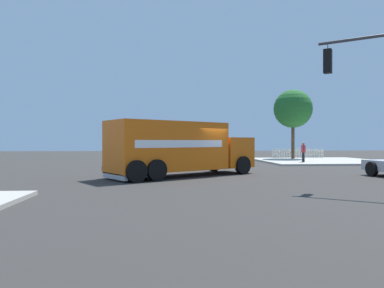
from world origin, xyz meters
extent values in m
plane|color=#33302D|center=(0.00, 0.00, 0.00)|extent=(100.00, 100.00, 0.00)
cube|color=#B2ADA0|center=(-11.84, -11.84, 0.07)|extent=(10.62, 10.62, 0.14)
cube|color=orange|center=(1.97, 0.85, 1.59)|extent=(6.48, 5.34, 2.48)
cube|color=orange|center=(-1.55, -1.40, 1.20)|extent=(2.89, 3.05, 1.70)
cube|color=black|center=(-2.27, -1.87, 1.54)|extent=(1.15, 1.74, 0.88)
cube|color=#B2B2B7|center=(4.48, 2.45, 0.19)|extent=(1.41, 2.05, 0.21)
cube|color=white|center=(2.62, -0.17, 1.71)|extent=(4.37, 2.80, 0.36)
cube|color=white|center=(1.31, 1.87, 1.71)|extent=(4.37, 2.80, 0.36)
cylinder|color=black|center=(-0.84, -2.42, 0.50)|extent=(0.99, 0.77, 1.00)
cylinder|color=black|center=(-2.18, -0.33, 0.50)|extent=(0.99, 0.77, 1.00)
cylinder|color=black|center=(3.88, 0.60, 0.50)|extent=(0.99, 0.77, 1.00)
cylinder|color=black|center=(2.54, 2.69, 0.50)|extent=(0.99, 0.77, 1.00)
cylinder|color=black|center=(4.77, 1.17, 0.50)|extent=(0.99, 0.77, 1.00)
cylinder|color=black|center=(3.43, 3.26, 0.50)|extent=(0.99, 0.77, 1.00)
cylinder|color=#38383D|center=(-5.62, 6.45, 5.73)|extent=(3.34, 2.47, 0.12)
cylinder|color=#38383D|center=(-4.27, 5.46, 5.61)|extent=(0.03, 0.03, 0.25)
cube|color=black|center=(-4.27, 5.46, 5.01)|extent=(0.42, 0.42, 0.95)
sphere|color=red|center=(-4.38, 5.32, 5.32)|extent=(0.20, 0.20, 0.20)
sphere|color=#EFA314|center=(-4.38, 5.32, 5.01)|extent=(0.20, 0.20, 0.20)
sphere|color=#19CC4C|center=(-4.38, 5.32, 4.70)|extent=(0.20, 0.20, 0.20)
cylinder|color=black|center=(-8.69, 1.32, 0.38)|extent=(0.33, 0.78, 0.76)
cylinder|color=black|center=(-9.28, -9.31, 0.54)|extent=(0.14, 0.14, 0.80)
cylinder|color=black|center=(-9.29, -9.14, 0.54)|extent=(0.14, 0.14, 0.80)
cube|color=#BF333F|center=(-9.29, -9.23, 1.23)|extent=(0.24, 0.35, 0.60)
sphere|color=#936B4C|center=(-9.29, -9.23, 1.64)|extent=(0.22, 0.22, 0.22)
cylinder|color=#BF333F|center=(-9.27, -9.45, 1.26)|extent=(0.09, 0.09, 0.54)
cylinder|color=#BF333F|center=(-9.30, -9.01, 1.26)|extent=(0.09, 0.09, 0.54)
cube|color=silver|center=(-14.54, -16.90, 0.61)|extent=(0.08, 0.04, 0.95)
cube|color=silver|center=(-14.36, -16.90, 0.61)|extent=(0.08, 0.04, 0.95)
cube|color=silver|center=(-14.18, -16.90, 0.61)|extent=(0.08, 0.04, 0.95)
cube|color=silver|center=(-14.00, -16.90, 0.61)|extent=(0.08, 0.04, 0.95)
cube|color=silver|center=(-13.82, -16.90, 0.61)|extent=(0.08, 0.04, 0.95)
cube|color=silver|center=(-13.64, -16.90, 0.61)|extent=(0.08, 0.04, 0.95)
cube|color=silver|center=(-13.46, -16.90, 0.61)|extent=(0.08, 0.04, 0.95)
cube|color=silver|center=(-13.28, -16.90, 0.61)|extent=(0.08, 0.04, 0.95)
cube|color=silver|center=(-13.10, -16.90, 0.61)|extent=(0.08, 0.04, 0.95)
cube|color=silver|center=(-12.92, -16.90, 0.61)|extent=(0.08, 0.04, 0.95)
cube|color=silver|center=(-12.74, -16.90, 0.61)|extent=(0.08, 0.04, 0.95)
cube|color=silver|center=(-12.56, -16.90, 0.61)|extent=(0.08, 0.04, 0.95)
cube|color=silver|center=(-12.38, -16.90, 0.61)|extent=(0.08, 0.04, 0.95)
cube|color=silver|center=(-12.20, -16.90, 0.61)|extent=(0.08, 0.04, 0.95)
cube|color=silver|center=(-12.02, -16.90, 0.61)|extent=(0.08, 0.04, 0.95)
cube|color=silver|center=(-11.84, -16.90, 0.61)|extent=(0.08, 0.04, 0.95)
cube|color=silver|center=(-11.66, -16.90, 0.61)|extent=(0.08, 0.04, 0.95)
cube|color=silver|center=(-11.48, -16.90, 0.61)|extent=(0.08, 0.04, 0.95)
cube|color=silver|center=(-11.30, -16.90, 0.61)|extent=(0.08, 0.04, 0.95)
cube|color=silver|center=(-11.12, -16.90, 0.61)|extent=(0.08, 0.04, 0.95)
cube|color=silver|center=(-10.94, -16.90, 0.61)|extent=(0.08, 0.04, 0.95)
cube|color=silver|center=(-10.76, -16.90, 0.61)|extent=(0.08, 0.04, 0.95)
cube|color=silver|center=(-10.58, -16.90, 0.61)|extent=(0.08, 0.04, 0.95)
cube|color=silver|center=(-10.40, -16.90, 0.61)|extent=(0.08, 0.04, 0.95)
cube|color=silver|center=(-10.22, -16.90, 0.61)|extent=(0.08, 0.04, 0.95)
cube|color=silver|center=(-10.04, -16.90, 0.61)|extent=(0.08, 0.04, 0.95)
cube|color=silver|center=(-9.86, -16.90, 0.61)|extent=(0.08, 0.04, 0.95)
cube|color=silver|center=(-9.68, -16.90, 0.61)|extent=(0.08, 0.04, 0.95)
cube|color=silver|center=(-9.50, -16.90, 0.61)|extent=(0.08, 0.04, 0.95)
cube|color=silver|center=(-9.32, -16.90, 0.61)|extent=(0.08, 0.04, 0.95)
cube|color=silver|center=(-9.14, -16.90, 0.61)|extent=(0.08, 0.04, 0.95)
cube|color=silver|center=(-11.84, -16.92, 0.85)|extent=(5.50, 0.03, 0.07)
cube|color=silver|center=(-11.84, -16.92, 0.42)|extent=(5.50, 0.03, 0.07)
cylinder|color=brown|center=(-10.63, -15.14, 1.90)|extent=(0.32, 0.32, 3.52)
sphere|color=#236628|center=(-10.63, -15.14, 5.08)|extent=(3.79, 3.79, 3.79)
camera|label=1|loc=(2.25, 19.02, 1.82)|focal=33.09mm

